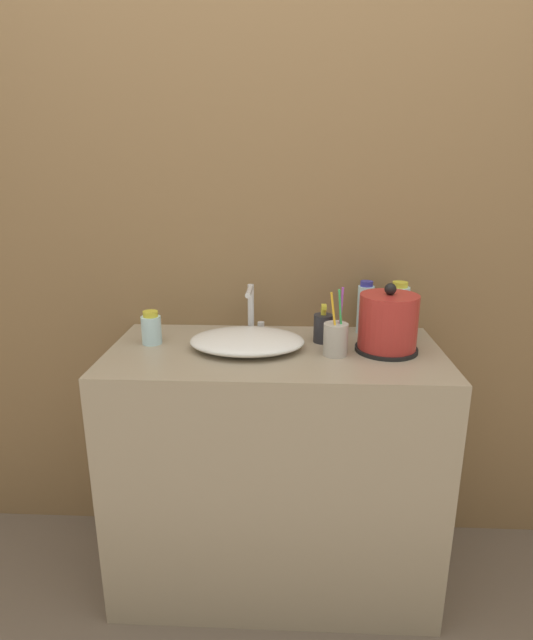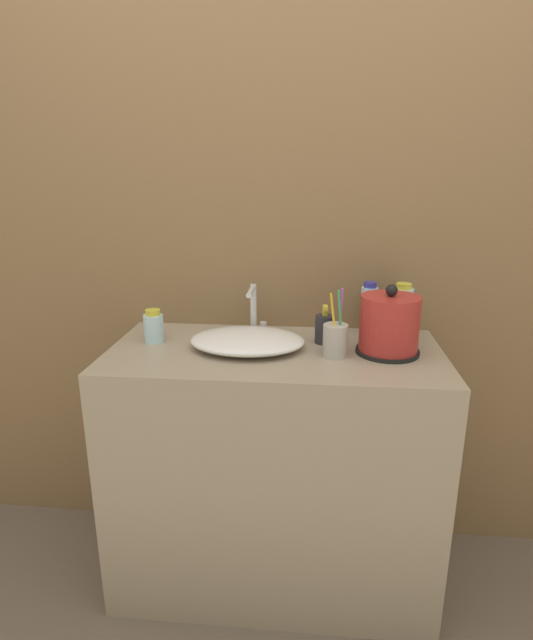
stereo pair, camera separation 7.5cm
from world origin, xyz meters
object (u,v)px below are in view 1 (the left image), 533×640
at_px(lotion_bottle, 323,328).
at_px(mouthwash_bottle, 365,308).
at_px(shampoo_bottle, 151,328).
at_px(electric_kettle, 388,325).
at_px(hand_cream_bottle, 398,310).
at_px(toothbrush_cup, 336,338).
at_px(faucet, 252,307).

height_order(lotion_bottle, mouthwash_bottle, mouthwash_bottle).
relative_size(shampoo_bottle, mouthwash_bottle, 0.60).
bearing_deg(mouthwash_bottle, shampoo_bottle, -168.24).
xyz_separation_m(electric_kettle, hand_cream_bottle, (0.06, 0.15, 0.01)).
distance_m(lotion_bottle, shampoo_bottle, 0.57).
distance_m(toothbrush_cup, hand_cream_bottle, 0.30).
xyz_separation_m(electric_kettle, toothbrush_cup, (-0.17, -0.04, -0.03)).
bearing_deg(faucet, lotion_bottle, -15.92).
bearing_deg(mouthwash_bottle, faucet, -174.46).
xyz_separation_m(lotion_bottle, hand_cream_bottle, (0.26, 0.07, 0.04)).
distance_m(mouthwash_bottle, hand_cream_bottle, 0.11).
bearing_deg(electric_kettle, lotion_bottle, 158.19).
height_order(toothbrush_cup, shampoo_bottle, toothbrush_cup).
xyz_separation_m(shampoo_bottle, hand_cream_bottle, (0.83, 0.11, 0.04)).
xyz_separation_m(mouthwash_bottle, hand_cream_bottle, (0.11, -0.04, 0.00)).
height_order(faucet, electric_kettle, electric_kettle).
relative_size(faucet, shampoo_bottle, 1.57).
xyz_separation_m(toothbrush_cup, lotion_bottle, (-0.03, 0.12, -0.00)).
bearing_deg(lotion_bottle, hand_cream_bottle, 15.44).
xyz_separation_m(electric_kettle, mouthwash_bottle, (-0.04, 0.19, 0.00)).
relative_size(faucet, electric_kettle, 0.79).
height_order(toothbrush_cup, lotion_bottle, toothbrush_cup).
bearing_deg(electric_kettle, faucet, 161.39).
distance_m(toothbrush_cup, mouthwash_bottle, 0.26).
distance_m(electric_kettle, mouthwash_bottle, 0.19).
bearing_deg(mouthwash_bottle, lotion_bottle, -144.93).
relative_size(shampoo_bottle, hand_cream_bottle, 0.58).
distance_m(electric_kettle, hand_cream_bottle, 0.16).
relative_size(lotion_bottle, mouthwash_bottle, 0.70).
xyz_separation_m(faucet, shampoo_bottle, (-0.33, -0.11, -0.05)).
bearing_deg(hand_cream_bottle, mouthwash_bottle, 161.52).
relative_size(electric_kettle, lotion_bottle, 1.69).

